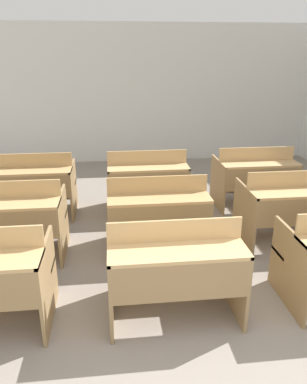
# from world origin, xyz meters

# --- Properties ---
(wall_back) EXTENTS (7.24, 0.06, 2.75)m
(wall_back) POSITION_xyz_m (0.00, 6.51, 1.37)
(wall_back) COLOR silver
(wall_back) RESTS_ON ground_plane
(bench_front_center) EXTENTS (1.11, 0.73, 0.90)m
(bench_front_center) POSITION_xyz_m (-0.15, 1.35, 0.47)
(bench_front_center) COLOR #97784E
(bench_front_center) RESTS_ON ground_plane
(bench_second_left) EXTENTS (1.11, 0.73, 0.90)m
(bench_second_left) POSITION_xyz_m (-1.76, 2.52, 0.47)
(bench_second_left) COLOR #96774D
(bench_second_left) RESTS_ON ground_plane
(bench_second_center) EXTENTS (1.11, 0.73, 0.90)m
(bench_second_center) POSITION_xyz_m (-0.15, 2.51, 0.47)
(bench_second_center) COLOR olive
(bench_second_center) RESTS_ON ground_plane
(bench_second_right) EXTENTS (1.11, 0.73, 0.90)m
(bench_second_right) POSITION_xyz_m (1.43, 2.53, 0.47)
(bench_second_right) COLOR #96784E
(bench_second_right) RESTS_ON ground_plane
(bench_third_left) EXTENTS (1.11, 0.73, 0.90)m
(bench_third_left) POSITION_xyz_m (-1.74, 3.69, 0.47)
(bench_third_left) COLOR olive
(bench_third_left) RESTS_ON ground_plane
(bench_third_center) EXTENTS (1.11, 0.73, 0.90)m
(bench_third_center) POSITION_xyz_m (-0.15, 3.68, 0.47)
(bench_third_center) COLOR #9A7B51
(bench_third_center) RESTS_ON ground_plane
(bench_third_right) EXTENTS (1.11, 0.73, 0.90)m
(bench_third_right) POSITION_xyz_m (1.44, 3.69, 0.47)
(bench_third_right) COLOR #9A7C51
(bench_third_right) RESTS_ON ground_plane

